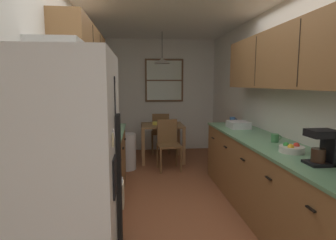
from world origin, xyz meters
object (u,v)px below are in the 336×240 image
Objects in this scene: dining_chair_near at (168,142)px; fruit_bowl at (292,149)px; dining_table at (162,131)px; storage_canister at (89,137)px; mug_by_coffeemaker at (275,138)px; dish_rack at (238,125)px; refrigerator at (61,197)px; table_serving_bowl at (157,123)px; stove_range at (82,206)px; trash_bin at (127,152)px; coffee_maker at (324,146)px; dining_chair_far at (160,131)px; microwave_over_range at (62,63)px; mug_spare at (233,120)px.

fruit_bowl reaches higher than dining_chair_near.
dining_table is 0.93× the size of dining_chair_near.
mug_by_coffeemaker is (2.05, 0.02, -0.06)m from storage_canister.
storage_canister is 0.62× the size of dish_rack.
refrigerator reaches higher than table_serving_bowl.
dining_table is at bearing 72.32° from stove_range.
refrigerator is 2.65× the size of trash_bin.
fruit_bowl is at bearing -12.84° from storage_canister.
refrigerator is at bearing -158.08° from fruit_bowl.
coffee_maker is at bearing 10.58° from refrigerator.
dish_rack reaches higher than mug_by_coffeemaker.
dining_chair_far is at bearing 72.51° from storage_canister.
microwave_over_range is 3.48m from dining_table.
stove_range is at bearing -112.64° from dining_chair_near.
stove_range is 3.26m from dining_table.
stove_range is 3.81× the size of coffee_maker.
fruit_bowl is (1.97, 0.04, 0.47)m from stove_range.
microwave_over_range reaches higher than fruit_bowl.
mug_spare is at bearing 87.53° from fruit_bowl.
coffee_maker reaches higher than dining_chair_near.
mug_by_coffeemaker is at bearing -90.33° from mug_spare.
coffee_maker reaches higher than dining_table.
coffee_maker is at bearing -91.10° from mug_spare.
dining_chair_far is at bearing 57.59° from trash_bin.
fruit_bowl reaches higher than table_serving_bowl.
trash_bin is at bearing -138.53° from table_serving_bowl.
coffee_maker is 0.43m from fruit_bowl.
dining_table is 2.88× the size of coffee_maker.
dining_chair_far is at bearing 92.30° from dining_chair_near.
stove_range reaches higher than dish_rack.
mug_by_coffeemaker is (0.99, -2.00, 0.45)m from dining_chair_near.
trash_bin is 2.21m from storage_canister.
dining_chair_near is at bearing -4.19° from trash_bin.
refrigerator reaches higher than fruit_bowl.
table_serving_bowl is at bearing 74.03° from stove_range.
coffee_maker is 2.29× the size of mug_spare.
refrigerator is at bearing -107.36° from dining_chair_near.
dining_table is at bearing 112.14° from mug_by_coffeemaker.
stove_range is at bearing -0.03° from microwave_over_range.
dining_chair_near is at bearing 65.19° from microwave_over_range.
dish_rack is (-0.07, -0.45, -0.00)m from mug_spare.
stove_range is 2.89m from mug_spare.
fruit_bowl is (-0.04, 0.41, -0.11)m from coffee_maker.
storage_canister is 2.54m from mug_spare.
mug_by_coffeemaker is (2.01, 1.25, 0.08)m from refrigerator.
refrigerator is 2.37m from mug_by_coffeemaker.
trash_bin is at bearing 120.18° from coffee_maker.
storage_canister is (-0.04, 1.23, 0.14)m from refrigerator.
refrigerator is 1.93× the size of dining_chair_near.
refrigerator is 8.30× the size of storage_canister.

